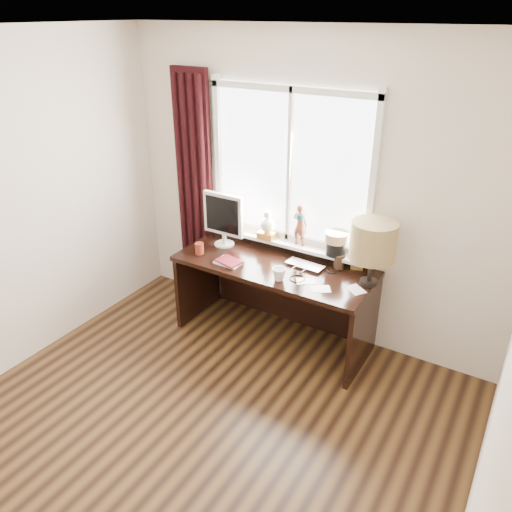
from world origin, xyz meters
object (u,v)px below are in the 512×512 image
Objects in this scene: laptop at (305,265)px; table_lamp at (373,242)px; mug at (279,274)px; red_cup at (199,248)px; desk at (279,284)px; monitor at (223,217)px.

table_lamp is (0.55, -0.00, 0.35)m from laptop.
red_cup is at bearing 176.23° from mug.
mug is 0.22× the size of table_lamp.
table_lamp is (0.63, 0.31, 0.31)m from mug.
red_cup is 1.51m from table_lamp.
mug reaches higher than laptop.
mug is at bearing -62.18° from desk.
monitor is (-0.58, 0.00, 0.52)m from desk.
mug is at bearing -23.21° from monitor.
mug is at bearing -99.84° from laptop.
laptop is at bearing 179.92° from table_lamp.
red_cup is 0.06× the size of desk.
desk is (-0.25, 0.01, -0.26)m from laptop.
red_cup is 0.77m from desk.
table_lamp reaches higher than red_cup.
laptop is at bearing 75.50° from mug.
monitor reaches higher than desk.
laptop is 0.36m from desk.
desk is at bearing -0.18° from monitor.
table_lamp is (1.46, 0.26, 0.31)m from red_cup.
red_cup is (-0.83, 0.05, -0.00)m from mug.
table_lamp reaches higher than desk.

